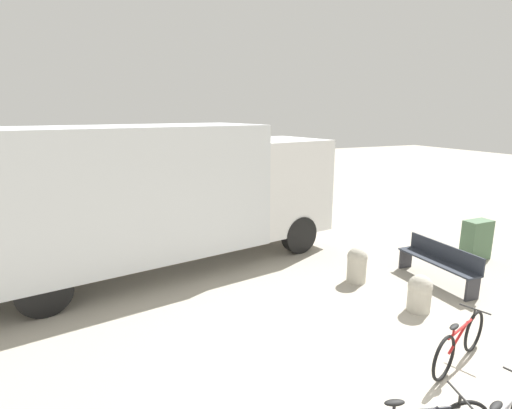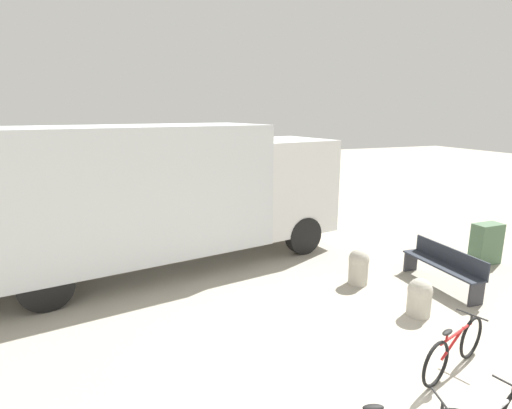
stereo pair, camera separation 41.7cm
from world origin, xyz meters
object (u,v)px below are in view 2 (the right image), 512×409
object	(u,v)px
utility_box	(486,244)
bollard_far_bench	(359,266)
delivery_truck	(164,191)
bicycle_far	(454,349)
bollard_near_bench	(420,297)
park_bench	(444,264)

from	to	relation	value
utility_box	bollard_far_bench	bearing A→B (deg)	178.62
delivery_truck	bicycle_far	world-z (taller)	delivery_truck
delivery_truck	utility_box	world-z (taller)	delivery_truck
utility_box	bollard_near_bench	bearing A→B (deg)	-156.67
bollard_near_bench	park_bench	bearing A→B (deg)	30.17
delivery_truck	bicycle_far	size ratio (longest dim) A/B	5.40
bollard_near_bench	bicycle_far	bearing A→B (deg)	-116.30
delivery_truck	bollard_far_bench	world-z (taller)	delivery_truck
delivery_truck	bollard_near_bench	bearing A→B (deg)	-56.40
bollard_far_bench	park_bench	bearing A→B (deg)	-24.65
delivery_truck	bicycle_far	xyz separation A→B (m)	(3.12, -5.46, -1.46)
bicycle_far	bollard_near_bench	size ratio (longest dim) A/B	2.32
delivery_truck	bollard_near_bench	world-z (taller)	delivery_truck
delivery_truck	utility_box	xyz separation A→B (m)	(7.14, -2.60, -1.31)
bollard_near_bench	bollard_far_bench	world-z (taller)	bollard_far_bench
bollard_near_bench	utility_box	distance (m)	3.62
delivery_truck	utility_box	size ratio (longest dim) A/B	8.84
utility_box	delivery_truck	bearing A→B (deg)	160.01
bicycle_far	bollard_far_bench	distance (m)	2.98
bicycle_far	bollard_near_bench	world-z (taller)	bicycle_far
delivery_truck	park_bench	xyz separation A→B (m)	(5.18, -3.24, -1.32)
bollard_near_bench	utility_box	size ratio (longest dim) A/B	0.71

